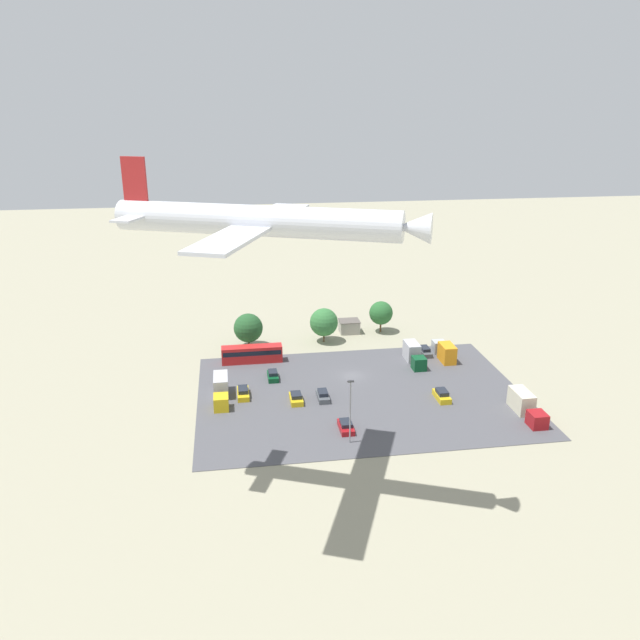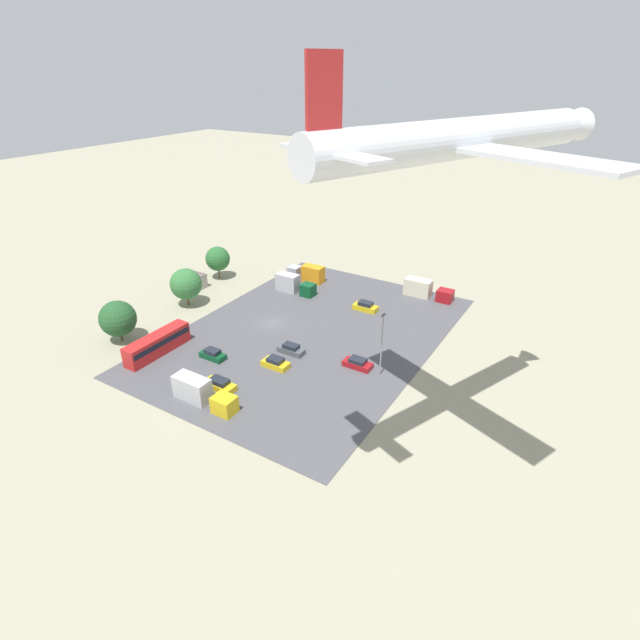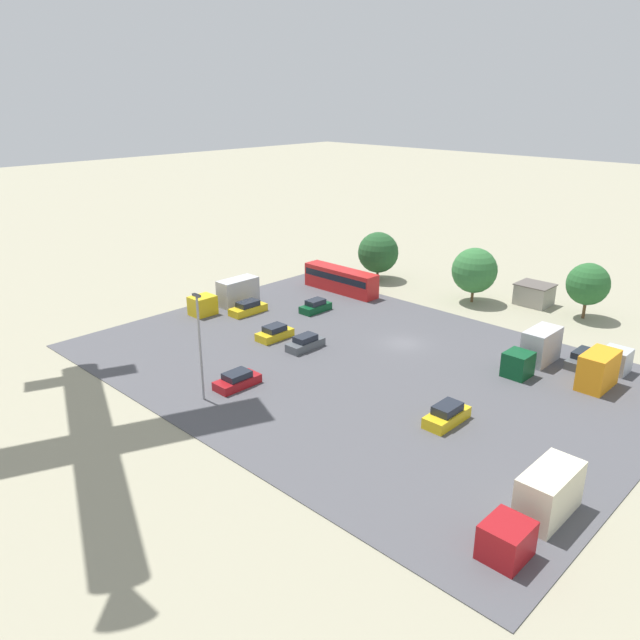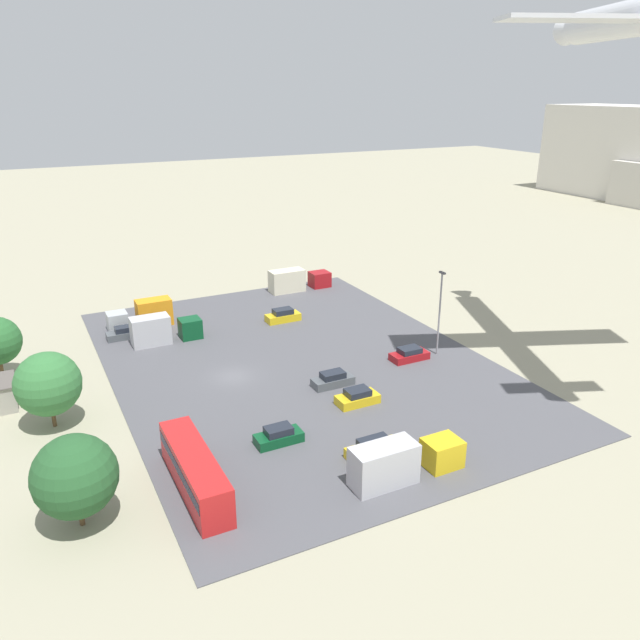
{
  "view_description": "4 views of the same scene",
  "coord_description": "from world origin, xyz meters",
  "px_view_note": "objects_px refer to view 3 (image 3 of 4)",
  "views": [
    {
      "loc": [
        20.65,
        98.73,
        45.73
      ],
      "look_at": [
        8.79,
        20.49,
        18.08
      ],
      "focal_mm": 35.0,
      "sensor_mm": 36.0,
      "label": 1
    },
    {
      "loc": [
        59.77,
        46.23,
        39.64
      ],
      "look_at": [
        2.69,
        11.1,
        4.84
      ],
      "focal_mm": 28.0,
      "sensor_mm": 36.0,
      "label": 2
    },
    {
      "loc": [
        -36.14,
        50.25,
        25.27
      ],
      "look_at": [
        4.03,
        8.6,
        3.97
      ],
      "focal_mm": 35.0,
      "sensor_mm": 36.0,
      "label": 3
    },
    {
      "loc": [
        56.17,
        -18.35,
        28.29
      ],
      "look_at": [
        0.44,
        9.87,
        4.82
      ],
      "focal_mm": 35.0,
      "sensor_mm": 36.0,
      "label": 4
    }
  ],
  "objects_px": {
    "shed_building": "(534,294)",
    "parked_car_4": "(316,306)",
    "parked_car_2": "(275,333)",
    "parked_truck_3": "(603,367)",
    "parked_truck_0": "(538,505)",
    "bus": "(341,279)",
    "parked_car_6": "(582,359)",
    "parked_car_0": "(248,308)",
    "parked_car_1": "(447,415)",
    "parked_truck_2": "(535,351)",
    "parked_car_3": "(305,343)",
    "parked_truck_1": "(228,295)",
    "parked_car_5": "(237,380)"
  },
  "relations": [
    {
      "from": "shed_building",
      "to": "parked_car_4",
      "type": "relative_size",
      "value": 1.06
    },
    {
      "from": "parked_car_0",
      "to": "parked_car_3",
      "type": "bearing_deg",
      "value": 166.94
    },
    {
      "from": "parked_car_5",
      "to": "bus",
      "type": "bearing_deg",
      "value": 114.21
    },
    {
      "from": "bus",
      "to": "parked_car_6",
      "type": "distance_m",
      "value": 32.99
    },
    {
      "from": "bus",
      "to": "parked_car_0",
      "type": "relative_size",
      "value": 2.38
    },
    {
      "from": "bus",
      "to": "parked_car_4",
      "type": "bearing_deg",
      "value": 21.64
    },
    {
      "from": "parked_truck_0",
      "to": "parked_car_1",
      "type": "bearing_deg",
      "value": -32.41
    },
    {
      "from": "parked_car_3",
      "to": "parked_truck_2",
      "type": "height_order",
      "value": "parked_truck_2"
    },
    {
      "from": "shed_building",
      "to": "parked_truck_2",
      "type": "bearing_deg",
      "value": 116.14
    },
    {
      "from": "parked_car_5",
      "to": "parked_truck_1",
      "type": "bearing_deg",
      "value": 143.74
    },
    {
      "from": "parked_truck_2",
      "to": "parked_truck_3",
      "type": "relative_size",
      "value": 1.03
    },
    {
      "from": "shed_building",
      "to": "parked_car_4",
      "type": "xyz_separation_m",
      "value": [
        17.74,
        21.1,
        -0.64
      ]
    },
    {
      "from": "parked_truck_1",
      "to": "parked_car_1",
      "type": "bearing_deg",
      "value": 170.77
    },
    {
      "from": "parked_car_6",
      "to": "parked_truck_3",
      "type": "xyz_separation_m",
      "value": [
        -2.93,
        2.75,
        0.9
      ]
    },
    {
      "from": "parked_truck_0",
      "to": "parked_truck_2",
      "type": "relative_size",
      "value": 1.15
    },
    {
      "from": "parked_car_4",
      "to": "parked_car_6",
      "type": "bearing_deg",
      "value": -166.91
    },
    {
      "from": "parked_car_0",
      "to": "bus",
      "type": "bearing_deg",
      "value": -98.64
    },
    {
      "from": "parked_car_0",
      "to": "parked_car_1",
      "type": "height_order",
      "value": "parked_car_1"
    },
    {
      "from": "parked_car_1",
      "to": "parked_car_2",
      "type": "height_order",
      "value": "parked_car_1"
    },
    {
      "from": "parked_car_2",
      "to": "parked_truck_0",
      "type": "relative_size",
      "value": 0.44
    },
    {
      "from": "shed_building",
      "to": "parked_truck_1",
      "type": "relative_size",
      "value": 0.45
    },
    {
      "from": "parked_car_2",
      "to": "parked_truck_2",
      "type": "relative_size",
      "value": 0.5
    },
    {
      "from": "parked_car_0",
      "to": "parked_truck_2",
      "type": "xyz_separation_m",
      "value": [
        -31.79,
        -9.55,
        0.91
      ]
    },
    {
      "from": "parked_car_3",
      "to": "parked_truck_1",
      "type": "xyz_separation_m",
      "value": [
        16.35,
        -2.83,
        0.88
      ]
    },
    {
      "from": "parked_car_0",
      "to": "parked_car_2",
      "type": "xyz_separation_m",
      "value": [
        -8.39,
        3.27,
        -0.01
      ]
    },
    {
      "from": "parked_car_3",
      "to": "parked_car_2",
      "type": "bearing_deg",
      "value": -176.07
    },
    {
      "from": "bus",
      "to": "parked_truck_2",
      "type": "bearing_deg",
      "value": 81.04
    },
    {
      "from": "parked_car_0",
      "to": "shed_building",
      "type": "bearing_deg",
      "value": -130.31
    },
    {
      "from": "shed_building",
      "to": "parked_truck_0",
      "type": "relative_size",
      "value": 0.46
    },
    {
      "from": "parked_car_0",
      "to": "parked_car_1",
      "type": "relative_size",
      "value": 1.07
    },
    {
      "from": "parked_car_4",
      "to": "parked_truck_3",
      "type": "xyz_separation_m",
      "value": [
        -32.68,
        -4.17,
        0.89
      ]
    },
    {
      "from": "bus",
      "to": "parked_car_6",
      "type": "height_order",
      "value": "bus"
    },
    {
      "from": "parked_car_5",
      "to": "parked_truck_0",
      "type": "bearing_deg",
      "value": 1.16
    },
    {
      "from": "parked_car_2",
      "to": "parked_truck_2",
      "type": "distance_m",
      "value": 26.7
    },
    {
      "from": "parked_car_1",
      "to": "parked_truck_0",
      "type": "height_order",
      "value": "parked_truck_0"
    },
    {
      "from": "parked_car_4",
      "to": "parked_truck_2",
      "type": "xyz_separation_m",
      "value": [
        -26.42,
        -3.41,
        0.92
      ]
    },
    {
      "from": "parked_truck_0",
      "to": "parked_car_3",
      "type": "bearing_deg",
      "value": -18.21
    },
    {
      "from": "parked_car_5",
      "to": "parked_car_3",
      "type": "bearing_deg",
      "value": 99.8
    },
    {
      "from": "bus",
      "to": "parked_car_2",
      "type": "relative_size",
      "value": 2.75
    },
    {
      "from": "parked_car_2",
      "to": "parked_truck_3",
      "type": "relative_size",
      "value": 0.52
    },
    {
      "from": "parked_truck_0",
      "to": "parked_truck_1",
      "type": "distance_m",
      "value": 48.2
    },
    {
      "from": "parked_car_4",
      "to": "parked_car_6",
      "type": "xyz_separation_m",
      "value": [
        -29.75,
        -6.92,
        -0.01
      ]
    },
    {
      "from": "shed_building",
      "to": "parked_car_4",
      "type": "bearing_deg",
      "value": 49.95
    },
    {
      "from": "shed_building",
      "to": "parked_car_3",
      "type": "bearing_deg",
      "value": 71.15
    },
    {
      "from": "parked_car_3",
      "to": "parked_truck_1",
      "type": "distance_m",
      "value": 16.61
    },
    {
      "from": "parked_car_2",
      "to": "parked_truck_3",
      "type": "bearing_deg",
      "value": 24.6
    },
    {
      "from": "parked_car_1",
      "to": "parked_car_6",
      "type": "xyz_separation_m",
      "value": [
        -3.18,
        -18.96,
        -0.07
      ]
    },
    {
      "from": "parked_car_2",
      "to": "parked_truck_3",
      "type": "distance_m",
      "value": 32.63
    },
    {
      "from": "parked_car_0",
      "to": "parked_truck_1",
      "type": "relative_size",
      "value": 0.5
    },
    {
      "from": "parked_car_3",
      "to": "parked_car_4",
      "type": "height_order",
      "value": "parked_car_4"
    }
  ]
}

